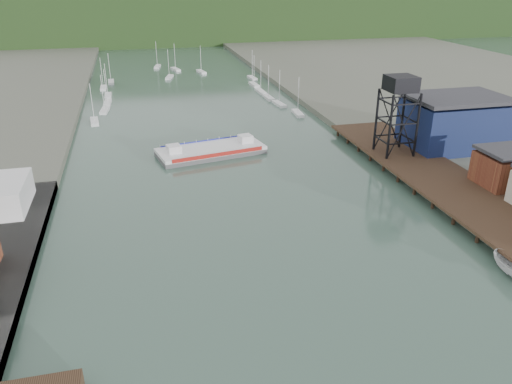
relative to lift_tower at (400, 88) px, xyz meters
name	(u,v)px	position (x,y,z in m)	size (l,w,h in m)	color
east_pier	(436,176)	(2.00, -13.00, -13.75)	(14.00, 70.00, 2.45)	black
lift_tower	(400,88)	(0.00, 0.00, 0.00)	(6.50, 6.50, 16.00)	black
blue_shed	(454,123)	(15.00, 2.00, -8.59)	(20.50, 14.50, 11.30)	#0D173B
marina_sailboats	(184,89)	(-34.92, 80.46, -15.30)	(57.71, 92.65, 0.90)	silver
distant_hills	(148,18)	(-38.98, 243.35, -5.27)	(500.00, 120.00, 80.00)	black
chain_ferry	(211,150)	(-36.37, 13.93, -14.69)	(24.44, 13.57, 3.32)	#505053
motorboat	(509,266)	(-5.40, -42.47, -14.41)	(2.40, 6.39, 2.47)	silver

